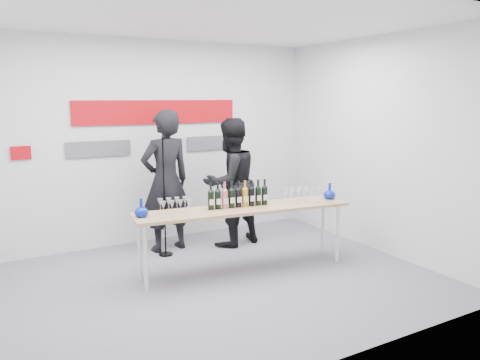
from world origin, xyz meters
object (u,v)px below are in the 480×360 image
object	(u,v)px
presenter_left	(166,181)
mic_stand	(165,220)
presenter_right	(230,183)
tasting_table	(244,212)

from	to	relation	value
presenter_left	mic_stand	distance (m)	0.55
presenter_right	presenter_left	bearing A→B (deg)	-26.08
presenter_right	mic_stand	size ratio (longest dim) A/B	1.13
tasting_table	presenter_left	bearing A→B (deg)	120.65
tasting_table	presenter_right	bearing A→B (deg)	77.78
tasting_table	presenter_right	size ratio (longest dim) A/B	1.48
presenter_left	presenter_right	distance (m)	0.94
presenter_left	presenter_right	world-z (taller)	presenter_left
presenter_left	mic_stand	size ratio (longest dim) A/B	1.20
presenter_left	mic_stand	world-z (taller)	presenter_left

